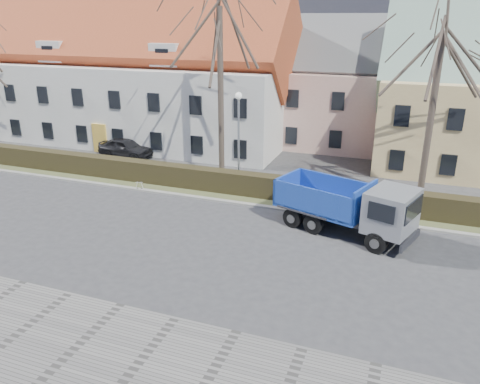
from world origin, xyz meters
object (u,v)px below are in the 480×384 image
at_px(cart_frame, 136,186).
at_px(parked_car_a, 125,148).
at_px(streetlight, 239,141).
at_px(dump_truck, 340,204).

bearing_deg(cart_frame, parked_car_a, 127.71).
bearing_deg(cart_frame, streetlight, 23.18).
relative_size(dump_truck, streetlight, 1.17).
xyz_separation_m(streetlight, parked_car_a, (-10.19, 3.48, -2.21)).
height_order(dump_truck, streetlight, streetlight).
height_order(streetlight, parked_car_a, streetlight).
distance_m(dump_truck, parked_car_a, 18.37).
distance_m(dump_truck, cart_frame, 12.38).
bearing_deg(streetlight, parked_car_a, 161.17).
distance_m(dump_truck, streetlight, 7.84).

